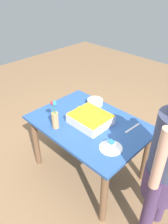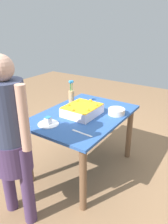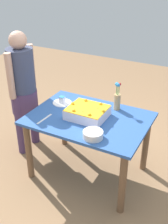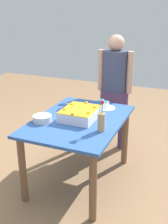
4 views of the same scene
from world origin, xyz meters
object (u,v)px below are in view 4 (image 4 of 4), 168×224
Objects in this scene: person_standing at (115,86)px; sheet_cake at (80,114)px; serving_plate_with_slice at (106,106)px; fruit_bowl at (42,119)px; cake_knife at (73,104)px; flower_vase at (101,119)px.

sheet_cake is at bearing -6.07° from person_standing.
serving_plate_with_slice is 0.14× the size of person_standing.
cake_knife is at bearing -6.86° from fruit_bowl.
flower_vase is 1.12m from person_standing.
person_standing is (0.90, -0.10, 0.07)m from sheet_cake.
sheet_cake is 0.90m from person_standing.
cake_knife is 1.22× the size of fruit_bowl.
flower_vase is at bearing 10.63° from person_standing.
serving_plate_with_slice is 0.51m from person_standing.
sheet_cake is at bearing 56.15° from flower_vase.
fruit_bowl is at bearing 124.83° from sheet_cake.
sheet_cake is 0.42m from serving_plate_with_slice.
sheet_cake is 2.08× the size of fruit_bowl.
flower_vase is (-0.57, -0.55, 0.12)m from cake_knife.
flower_vase is (-0.20, -0.30, 0.07)m from sheet_cake.
serving_plate_with_slice is at bearing -36.93° from fruit_bowl.
person_standing is (1.10, 0.21, 0.00)m from flower_vase.
fruit_bowl is at bearing 86.33° from cake_knife.
cake_knife is (0.37, 0.24, -0.05)m from sheet_cake.
fruit_bowl is at bearing 91.55° from flower_vase.
cake_knife is at bearing 94.37° from serving_plate_with_slice.
serving_plate_with_slice is (0.40, -0.15, -0.03)m from sheet_cake.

